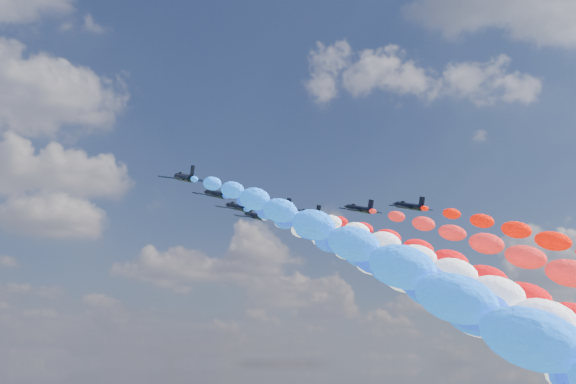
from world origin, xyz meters
TOP-DOWN VIEW (x-y plane):
  - jet_0 at (-25.74, -5.27)m, footprint 9.68×13.01m
  - trail_0 at (-25.74, -64.43)m, footprint 6.40×114.56m
  - jet_1 at (-15.70, 4.41)m, footprint 9.67×13.00m
  - trail_1 at (-15.70, -54.75)m, footprint 6.40×114.56m
  - jet_2 at (-7.03, 13.85)m, footprint 9.51×12.89m
  - trail_2 at (-7.03, -45.31)m, footprint 6.40×114.56m
  - jet_3 at (1.07, 10.19)m, footprint 9.41×12.82m
  - trail_3 at (1.07, -48.97)m, footprint 6.40×114.56m
  - jet_4 at (0.23, 20.69)m, footprint 9.70×13.02m
  - trail_4 at (0.23, -38.47)m, footprint 6.40×114.56m
  - jet_5 at (10.11, 13.40)m, footprint 9.40×12.80m
  - trail_5 at (10.11, -45.76)m, footprint 6.40×114.56m
  - jet_6 at (17.00, 3.53)m, footprint 9.33×12.76m
  - jet_7 at (24.79, -3.76)m, footprint 9.50×12.88m

SIDE VIEW (x-z plane):
  - trail_0 at x=-25.74m, z-range 43.91..95.32m
  - trail_1 at x=-15.70m, z-range 43.91..95.32m
  - trail_2 at x=-7.03m, z-range 43.91..95.32m
  - trail_3 at x=1.07m, z-range 43.91..95.32m
  - trail_4 at x=0.23m, z-range 43.91..95.32m
  - trail_5 at x=10.11m, z-range 43.91..95.32m
  - jet_0 at x=-25.74m, z-range 90.55..96.52m
  - jet_1 at x=-15.70m, z-range 90.55..96.52m
  - jet_2 at x=-7.03m, z-range 90.55..96.52m
  - jet_3 at x=1.07m, z-range 90.55..96.52m
  - jet_4 at x=0.23m, z-range 90.55..96.52m
  - jet_5 at x=10.11m, z-range 90.55..96.52m
  - jet_6 at x=17.00m, z-range 90.55..96.52m
  - jet_7 at x=24.79m, z-range 90.55..96.52m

